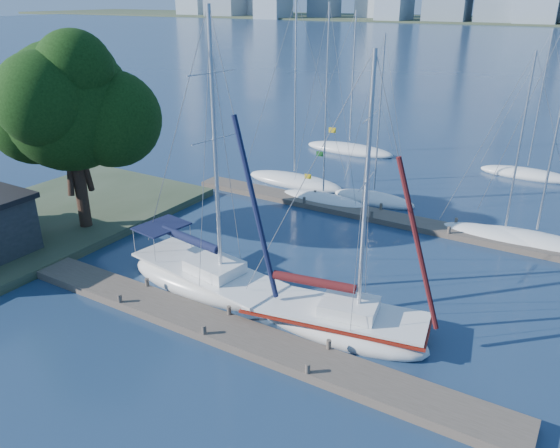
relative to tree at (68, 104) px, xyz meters
The scene contains 14 objects.
ground 16.24m from the tree, 18.13° to the right, with size 700.00×700.00×0.00m, color #182D4D.
near_dock 16.14m from the tree, 18.13° to the right, with size 26.00×2.00×0.40m, color #51473B.
far_dock 20.83m from the tree, 36.93° to the left, with size 30.00×1.80×0.36m, color #51473B.
shore 8.64m from the tree, 158.60° to the right, with size 12.00×22.00×0.50m, color #38472D.
tree is the anchor object (origin of this frame).
sailboat_navy 12.78m from the tree, ahead, with size 9.54×4.37×14.03m.
sailboat_maroon 19.22m from the tree, ahead, with size 8.90×4.24×12.57m.
bg_boat_0 17.92m from the tree, 67.01° to the left, with size 8.46×4.05×13.94m.
bg_boat_1 17.72m from the tree, 50.49° to the left, with size 6.97×4.53×13.61m.
bg_boat_2 20.98m from the tree, 47.74° to the left, with size 6.36×4.08×11.74m.
bg_boat_3 26.62m from the tree, 28.52° to the left, with size 7.92×3.67×11.35m.
bg_boat_4 28.14m from the tree, 27.26° to the left, with size 8.49×5.57×14.83m.
bg_boat_6 27.50m from the tree, 76.69° to the left, with size 8.79×2.99×12.87m.
bg_boat_7 34.85m from the tree, 50.62° to the left, with size 7.54×3.82×11.70m.
Camera 1 is at (12.87, -15.95, 13.74)m, focal length 35.00 mm.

